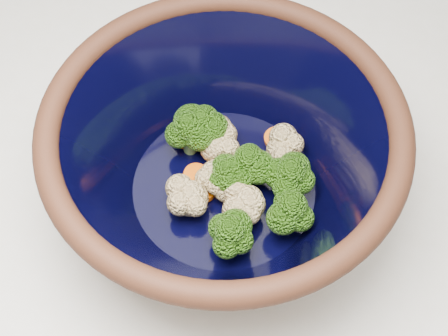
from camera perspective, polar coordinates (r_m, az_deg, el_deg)
mixing_bowl at (r=0.55m, az=0.00°, el=0.72°), size 0.34×0.34×0.14m
vegetable_pile at (r=0.57m, az=0.86°, el=-0.18°), size 0.17×0.16×0.06m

